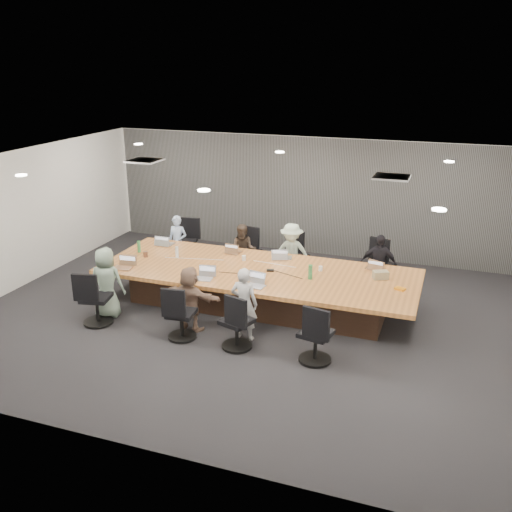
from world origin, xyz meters
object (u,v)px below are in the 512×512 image
(chair_6, at_px, (237,326))
(laptop_3, at_px, (375,268))
(laptop_1, at_px, (234,252))
(stapler, at_px, (257,280))
(person_0, at_px, (178,242))
(mug_brown, at_px, (145,254))
(chair_0, at_px, (185,245))
(chair_2, at_px, (296,260))
(laptop_4, at_px, (123,268))
(snack_packet, at_px, (400,289))
(laptop_2, at_px, (284,258))
(bottle_clear, at_px, (177,252))
(person_2, at_px, (291,254))
(canvas_bag, at_px, (381,275))
(person_5, at_px, (190,299))
(bottle_green_right, at_px, (310,272))
(chair_1, at_px, (249,255))
(chair_4, at_px, (97,302))
(chair_7, at_px, (316,338))
(chair_3, at_px, (380,269))
(laptop_5, at_px, (203,279))
(bottle_green_left, at_px, (139,246))
(conference_table, at_px, (258,286))
(chair_5, at_px, (181,317))
(person_4, at_px, (107,282))
(person_3, at_px, (378,265))
(person_6, at_px, (244,304))
(person_1, at_px, (244,251))
(laptop_6, at_px, (255,286))
(laptop_0, at_px, (166,244))

(chair_6, relative_size, laptop_3, 2.49)
(laptop_1, relative_size, stapler, 2.01)
(person_0, height_order, mug_brown, person_0)
(chair_0, distance_m, chair_2, 2.66)
(laptop_4, height_order, snack_packet, snack_packet)
(laptop_2, xyz_separation_m, bottle_clear, (-2.04, -0.67, 0.10))
(laptop_1, height_order, bottle_clear, bottle_clear)
(person_2, height_order, canvas_bag, person_2)
(person_0, bearing_deg, person_5, -62.18)
(laptop_1, height_order, stapler, stapler)
(chair_2, xyz_separation_m, person_5, (-1.04, -3.05, 0.19))
(bottle_green_right, bearing_deg, chair_1, 135.49)
(chair_4, xyz_separation_m, chair_7, (4.02, 0.00, -0.01))
(chair_3, height_order, canvas_bag, canvas_bag)
(laptop_5, relative_size, bottle_green_left, 1.33)
(conference_table, bearing_deg, chair_0, 144.55)
(person_0, bearing_deg, conference_table, -32.59)
(laptop_3, distance_m, bottle_green_right, 1.39)
(chair_0, distance_m, laptop_2, 2.82)
(chair_5, height_order, person_4, person_4)
(chair_5, bearing_deg, chair_0, 109.55)
(chair_3, bearing_deg, person_4, 51.66)
(chair_2, distance_m, mug_brown, 3.21)
(person_3, bearing_deg, mug_brown, -165.21)
(chair_0, height_order, person_6, person_6)
(bottle_clear, relative_size, stapler, 1.45)
(chair_1, distance_m, chair_3, 2.88)
(person_0, bearing_deg, person_4, -94.52)
(chair_2, relative_size, laptop_3, 2.48)
(person_4, bearing_deg, laptop_3, -164.74)
(chair_7, xyz_separation_m, laptop_4, (-4.02, 0.90, 0.34))
(chair_3, height_order, bottle_green_left, bottle_green_left)
(person_1, bearing_deg, person_0, 166.89)
(chair_4, distance_m, person_1, 3.47)
(bottle_green_left, xyz_separation_m, stapler, (2.84, -0.72, -0.09))
(chair_6, height_order, laptop_3, chair_6)
(person_3, height_order, laptop_5, person_3)
(conference_table, distance_m, person_2, 1.40)
(laptop_6, relative_size, bottle_green_right, 1.22)
(laptop_2, distance_m, bottle_green_right, 1.22)
(chair_3, distance_m, person_2, 1.86)
(stapler, bearing_deg, person_2, 87.22)
(chair_5, bearing_deg, laptop_2, 61.51)
(person_2, bearing_deg, chair_3, 7.76)
(laptop_0, distance_m, person_3, 4.50)
(chair_2, distance_m, laptop_0, 2.83)
(chair_6, height_order, person_2, person_2)
(laptop_6, xyz_separation_m, snack_packet, (2.41, 0.71, 0.01))
(person_4, relative_size, bottle_green_right, 4.88)
(chair_1, distance_m, snack_packet, 3.91)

